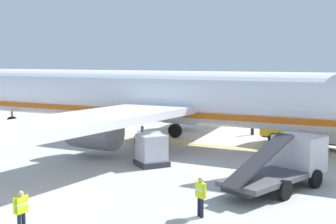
# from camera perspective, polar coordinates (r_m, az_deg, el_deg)

# --- Properties ---
(airliner_foreground) EXTENTS (34.69, 41.63, 11.90)m
(airliner_foreground) POSITION_cam_1_polar(r_m,az_deg,el_deg) (33.51, -2.47, 1.90)
(airliner_foreground) COLOR white
(airliner_foreground) RESTS_ON ground
(service_truck_fuel) EXTENTS (6.72, 4.04, 2.64)m
(service_truck_fuel) POSITION_cam_1_polar(r_m,az_deg,el_deg) (22.56, 15.07, -6.32)
(service_truck_fuel) COLOR silver
(service_truck_fuel) RESTS_ON ground
(service_truck_catering) EXTENTS (3.43, 6.44, 2.53)m
(service_truck_catering) POSITION_cam_1_polar(r_m,az_deg,el_deg) (33.32, 17.24, -1.76)
(service_truck_catering) COLOR yellow
(service_truck_catering) RESTS_ON ground
(cargo_container_near) EXTENTS (2.36, 2.36, 1.96)m
(cargo_container_near) POSITION_cam_1_polar(r_m,az_deg,el_deg) (26.13, -2.15, -4.89)
(cargo_container_near) COLOR #333338
(cargo_container_near) RESTS_ON ground
(crew_loader_left) EXTENTS (0.57, 0.41, 1.73)m
(crew_loader_left) POSITION_cam_1_polar(r_m,az_deg,el_deg) (37.42, 10.79, -1.36)
(crew_loader_left) COLOR #191E33
(crew_loader_left) RESTS_ON ground
(crew_loader_right) EXTENTS (0.63, 0.29, 1.60)m
(crew_loader_right) POSITION_cam_1_polar(r_m,az_deg,el_deg) (16.82, -18.34, -11.72)
(crew_loader_right) COLOR #191E33
(crew_loader_right) RESTS_ON ground
(crew_supervisor) EXTENTS (0.42, 0.56, 1.60)m
(crew_supervisor) POSITION_cam_1_polar(r_m,az_deg,el_deg) (17.75, 4.21, -10.42)
(crew_supervisor) COLOR #191E33
(crew_supervisor) RESTS_ON ground
(apron_guide_line) EXTENTS (0.30, 60.00, 0.01)m
(apron_guide_line) POSITION_cam_1_polar(r_m,az_deg,el_deg) (32.52, 4.86, -4.28)
(apron_guide_line) COLOR yellow
(apron_guide_line) RESTS_ON ground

